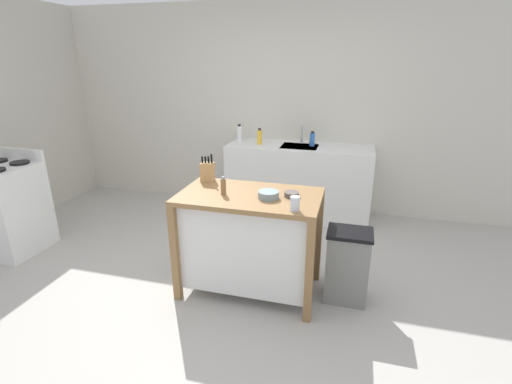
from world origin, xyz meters
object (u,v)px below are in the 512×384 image
at_px(knife_block, 207,171).
at_px(bowl_stoneware_deep, 268,195).
at_px(trash_bin, 347,266).
at_px(bottle_dish_soap, 239,133).
at_px(bottle_spray_cleaner, 312,139).
at_px(bowl_ceramic_wide, 292,194).
at_px(sink_faucet, 302,135).
at_px(stove, 7,209).
at_px(drinking_cup, 295,204).
at_px(bottle_hand_soap, 260,137).
at_px(pepper_grinder, 223,186).
at_px(kitchen_island, 250,238).

height_order(knife_block, bowl_stoneware_deep, knife_block).
relative_size(trash_bin, bottle_dish_soap, 2.90).
bearing_deg(bottle_spray_cleaner, bowl_ceramic_wide, -88.18).
bearing_deg(sink_faucet, stove, -146.29).
xyz_separation_m(bottle_spray_cleaner, stove, (-2.90, -1.73, -0.53)).
xyz_separation_m(bowl_stoneware_deep, bowl_ceramic_wide, (0.17, 0.09, -0.01)).
distance_m(drinking_cup, bottle_dish_soap, 2.32).
bearing_deg(bottle_hand_soap, knife_block, -93.92).
distance_m(bottle_spray_cleaner, bottle_dish_soap, 0.94).
distance_m(knife_block, sink_faucet, 1.75).
xyz_separation_m(bowl_stoneware_deep, pepper_grinder, (-0.37, -0.01, 0.04)).
bearing_deg(knife_block, bowl_ceramic_wide, -13.85).
xyz_separation_m(sink_faucet, stove, (-2.76, -1.84, -0.56)).
height_order(drinking_cup, stove, stove).
relative_size(bowl_stoneware_deep, sink_faucet, 0.75).
bearing_deg(pepper_grinder, trash_bin, 6.75).
xyz_separation_m(bowl_stoneware_deep, drinking_cup, (0.24, -0.20, 0.02)).
bearing_deg(knife_block, drinking_cup, -29.02).
bearing_deg(drinking_cup, bottle_dish_soap, 117.42).
height_order(bowl_ceramic_wide, drinking_cup, drinking_cup).
bearing_deg(kitchen_island, stove, 179.18).
relative_size(kitchen_island, bowl_ceramic_wide, 9.75).
bearing_deg(bottle_hand_soap, pepper_grinder, -84.95).
distance_m(bottle_hand_soap, stove, 2.85).
xyz_separation_m(trash_bin, stove, (-3.44, -0.03, 0.15)).
relative_size(bowl_ceramic_wide, stove, 0.11).
bearing_deg(bowl_ceramic_wide, bowl_stoneware_deep, -153.34).
bearing_deg(sink_faucet, pepper_grinder, -100.07).
bearing_deg(trash_bin, bowl_ceramic_wide, -176.92).
height_order(knife_block, trash_bin, knife_block).
height_order(bowl_ceramic_wide, trash_bin, bowl_ceramic_wide).
relative_size(kitchen_island, bottle_dish_soap, 5.32).
height_order(kitchen_island, bowl_stoneware_deep, bowl_stoneware_deep).
distance_m(pepper_grinder, bottle_hand_soap, 1.76).
relative_size(bowl_stoneware_deep, bottle_dish_soap, 0.76).
bearing_deg(bowl_stoneware_deep, bottle_hand_soap, 106.82).
xyz_separation_m(bottle_dish_soap, bottle_hand_soap, (0.30, -0.12, -0.01)).
xyz_separation_m(kitchen_island, bottle_hand_soap, (-0.36, 1.69, 0.51)).
bearing_deg(sink_faucet, bowl_stoneware_deep, -89.16).
relative_size(drinking_cup, bottle_spray_cleaner, 0.60).
xyz_separation_m(bowl_stoneware_deep, bottle_hand_soap, (-0.53, 1.74, 0.09)).
distance_m(bowl_stoneware_deep, bottle_dish_soap, 2.04).
bearing_deg(bowl_stoneware_deep, bowl_ceramic_wide, 26.66).
distance_m(bottle_dish_soap, bottle_hand_soap, 0.32).
height_order(trash_bin, bottle_dish_soap, bottle_dish_soap).
bearing_deg(bowl_stoneware_deep, bottle_dish_soap, 113.94).
height_order(bowl_ceramic_wide, sink_faucet, sink_faucet).
xyz_separation_m(pepper_grinder, bottle_dish_soap, (-0.45, 1.87, 0.06)).
xyz_separation_m(bowl_stoneware_deep, bottle_spray_cleaner, (0.12, 1.81, 0.08)).
xyz_separation_m(pepper_grinder, sink_faucet, (0.34, 1.93, 0.07)).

